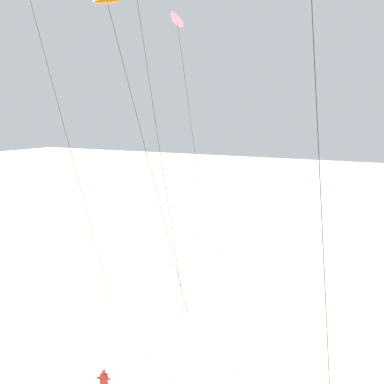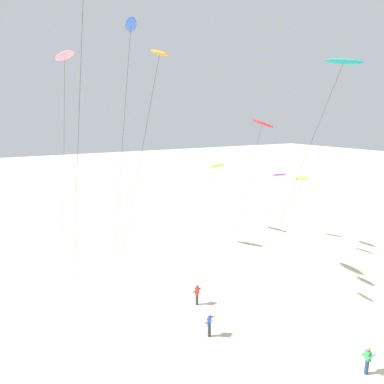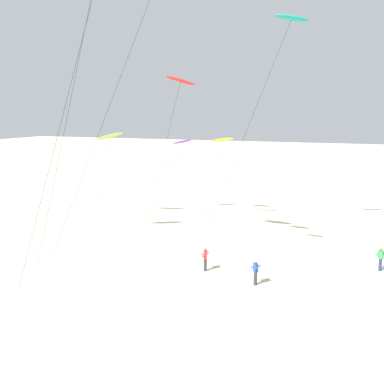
# 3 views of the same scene
# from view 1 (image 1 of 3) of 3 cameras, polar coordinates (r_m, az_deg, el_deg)

# --- Properties ---
(kite_orange) EXTENTS (1.06, 9.86, 19.34)m
(kite_orange) POSITION_cam_1_polar(r_m,az_deg,el_deg) (26.60, -9.18, 19.63)
(kite_orange) COLOR orange
(kite_orange) RESTS_ON ground
(kite_pink) EXTENTS (2.09, 7.90, 20.75)m
(kite_pink) POSITION_cam_1_polar(r_m,az_deg,el_deg) (39.61, -1.64, 18.29)
(kite_pink) COLOR pink
(kite_pink) RESTS_ON ground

